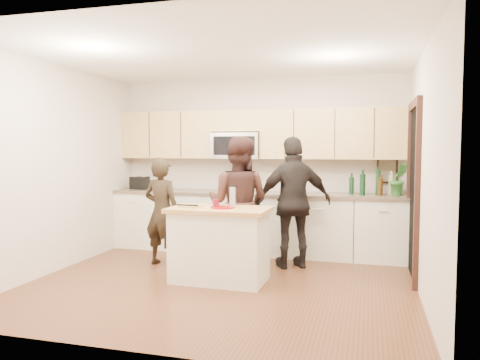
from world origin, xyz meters
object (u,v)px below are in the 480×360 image
(woman_left, at_px, (162,212))
(woman_right, at_px, (294,202))
(toaster, at_px, (140,183))
(woman_center, at_px, (238,203))
(island, at_px, (220,244))

(woman_left, relative_size, woman_right, 0.83)
(woman_right, bearing_deg, woman_left, -16.08)
(woman_right, bearing_deg, toaster, -42.04)
(woman_right, bearing_deg, woman_center, -3.17)
(island, xyz_separation_m, woman_left, (-1.01, 0.55, 0.28))
(island, distance_m, toaster, 2.56)
(toaster, distance_m, woman_left, 1.41)
(woman_center, height_order, woman_right, woman_right)
(island, distance_m, woman_right, 1.25)
(toaster, relative_size, woman_right, 0.15)
(toaster, height_order, woman_right, woman_right)
(toaster, bearing_deg, woman_right, -15.01)
(woman_center, xyz_separation_m, woman_right, (0.69, 0.31, 0.00))
(woman_left, height_order, woman_right, woman_right)
(woman_center, relative_size, woman_right, 1.00)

